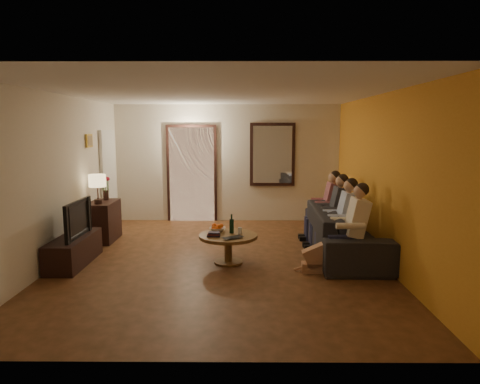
{
  "coord_description": "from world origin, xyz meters",
  "views": [
    {
      "loc": [
        0.35,
        -6.55,
        2.06
      ],
      "look_at": [
        0.3,
        0.3,
        1.05
      ],
      "focal_mm": 32.0,
      "sensor_mm": 36.0,
      "label": 1
    }
  ],
  "objects_px": {
    "dresser": "(103,221)",
    "coffee_table": "(228,249)",
    "tv_stand": "(74,250)",
    "table_lamp": "(98,189)",
    "person_c": "(335,215)",
    "dog": "(319,253)",
    "tv": "(72,219)",
    "person_a": "(352,231)",
    "person_b": "(343,222)",
    "sofa": "(344,231)",
    "person_d": "(328,208)",
    "bowl": "(217,229)",
    "laptop": "(234,238)",
    "wine_bottle": "(232,223)"
  },
  "relations": [
    {
      "from": "person_c",
      "to": "person_d",
      "type": "height_order",
      "value": "same"
    },
    {
      "from": "person_b",
      "to": "laptop",
      "type": "relative_size",
      "value": 3.65
    },
    {
      "from": "person_b",
      "to": "dog",
      "type": "relative_size",
      "value": 2.14
    },
    {
      "from": "tv",
      "to": "coffee_table",
      "type": "bearing_deg",
      "value": -88.13
    },
    {
      "from": "person_b",
      "to": "person_a",
      "type": "bearing_deg",
      "value": -90.0
    },
    {
      "from": "person_c",
      "to": "dresser",
      "type": "bearing_deg",
      "value": 172.97
    },
    {
      "from": "sofa",
      "to": "dog",
      "type": "xyz_separation_m",
      "value": [
        -0.58,
        -0.95,
        -0.1
      ]
    },
    {
      "from": "dog",
      "to": "wine_bottle",
      "type": "bearing_deg",
      "value": 160.79
    },
    {
      "from": "person_a",
      "to": "coffee_table",
      "type": "distance_m",
      "value": 1.89
    },
    {
      "from": "table_lamp",
      "to": "person_c",
      "type": "bearing_deg",
      "value": -4.05
    },
    {
      "from": "tv_stand",
      "to": "table_lamp",
      "type": "bearing_deg",
      "value": 90.0
    },
    {
      "from": "person_c",
      "to": "dog",
      "type": "bearing_deg",
      "value": -110.99
    },
    {
      "from": "sofa",
      "to": "person_c",
      "type": "height_order",
      "value": "person_c"
    },
    {
      "from": "sofa",
      "to": "dog",
      "type": "height_order",
      "value": "sofa"
    },
    {
      "from": "sofa",
      "to": "wine_bottle",
      "type": "distance_m",
      "value": 1.92
    },
    {
      "from": "person_c",
      "to": "dog",
      "type": "xyz_separation_m",
      "value": [
        -0.48,
        -1.25,
        -0.32
      ]
    },
    {
      "from": "tv_stand",
      "to": "person_a",
      "type": "xyz_separation_m",
      "value": [
        4.18,
        -0.3,
        0.38
      ]
    },
    {
      "from": "person_a",
      "to": "person_b",
      "type": "bearing_deg",
      "value": 90.0
    },
    {
      "from": "tv",
      "to": "laptop",
      "type": "height_order",
      "value": "tv"
    },
    {
      "from": "person_c",
      "to": "coffee_table",
      "type": "height_order",
      "value": "person_c"
    },
    {
      "from": "person_b",
      "to": "bowl",
      "type": "distance_m",
      "value": 1.99
    },
    {
      "from": "person_a",
      "to": "person_c",
      "type": "relative_size",
      "value": 1.0
    },
    {
      "from": "dresser",
      "to": "dog",
      "type": "relative_size",
      "value": 1.47
    },
    {
      "from": "table_lamp",
      "to": "dog",
      "type": "height_order",
      "value": "table_lamp"
    },
    {
      "from": "table_lamp",
      "to": "dog",
      "type": "distance_m",
      "value": 4.08
    },
    {
      "from": "tv_stand",
      "to": "tv",
      "type": "distance_m",
      "value": 0.5
    },
    {
      "from": "table_lamp",
      "to": "person_b",
      "type": "height_order",
      "value": "table_lamp"
    },
    {
      "from": "tv",
      "to": "wine_bottle",
      "type": "height_order",
      "value": "tv"
    },
    {
      "from": "dresser",
      "to": "laptop",
      "type": "height_order",
      "value": "dresser"
    },
    {
      "from": "sofa",
      "to": "dog",
      "type": "distance_m",
      "value": 1.12
    },
    {
      "from": "tv",
      "to": "person_d",
      "type": "bearing_deg",
      "value": -70.22
    },
    {
      "from": "table_lamp",
      "to": "tv",
      "type": "xyz_separation_m",
      "value": [
        0.0,
        -1.2,
        -0.29
      ]
    },
    {
      "from": "person_c",
      "to": "laptop",
      "type": "relative_size",
      "value": 3.65
    },
    {
      "from": "bowl",
      "to": "laptop",
      "type": "xyz_separation_m",
      "value": [
        0.28,
        -0.5,
        -0.02
      ]
    },
    {
      "from": "dresser",
      "to": "coffee_table",
      "type": "height_order",
      "value": "dresser"
    },
    {
      "from": "tv_stand",
      "to": "person_a",
      "type": "height_order",
      "value": "person_a"
    },
    {
      "from": "table_lamp",
      "to": "coffee_table",
      "type": "distance_m",
      "value": 2.74
    },
    {
      "from": "bowl",
      "to": "wine_bottle",
      "type": "bearing_deg",
      "value": -27.55
    },
    {
      "from": "sofa",
      "to": "coffee_table",
      "type": "distance_m",
      "value": 1.99
    },
    {
      "from": "person_b",
      "to": "dog",
      "type": "bearing_deg",
      "value": -126.37
    },
    {
      "from": "person_d",
      "to": "coffee_table",
      "type": "xyz_separation_m",
      "value": [
        -1.81,
        -1.43,
        -0.38
      ]
    },
    {
      "from": "dresser",
      "to": "person_b",
      "type": "relative_size",
      "value": 0.69
    },
    {
      "from": "tv",
      "to": "coffee_table",
      "type": "xyz_separation_m",
      "value": [
        2.37,
        0.08,
        -0.49
      ]
    },
    {
      "from": "tv",
      "to": "person_b",
      "type": "height_order",
      "value": "person_b"
    },
    {
      "from": "person_d",
      "to": "person_a",
      "type": "bearing_deg",
      "value": -90.0
    },
    {
      "from": "person_c",
      "to": "laptop",
      "type": "distance_m",
      "value": 2.04
    },
    {
      "from": "bowl",
      "to": "table_lamp",
      "type": "bearing_deg",
      "value": 157.63
    },
    {
      "from": "dresser",
      "to": "person_d",
      "type": "xyz_separation_m",
      "value": [
        4.18,
        0.08,
        0.23
      ]
    },
    {
      "from": "bowl",
      "to": "sofa",
      "type": "bearing_deg",
      "value": 8.33
    },
    {
      "from": "tv",
      "to": "person_a",
      "type": "height_order",
      "value": "person_a"
    }
  ]
}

